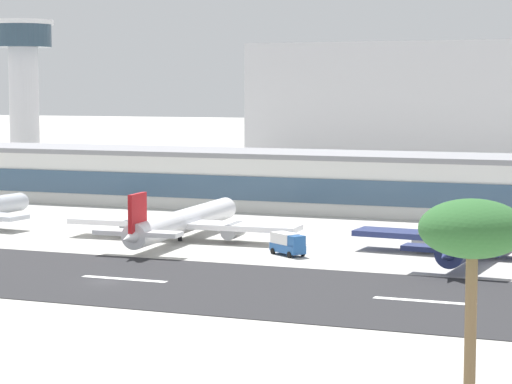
{
  "coord_description": "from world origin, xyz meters",
  "views": [
    {
      "loc": [
        64.93,
        -115.1,
        24.53
      ],
      "look_at": [
        4.29,
        42.32,
        7.81
      ],
      "focal_mm": 73.57,
      "sensor_mm": 36.0,
      "label": 1
    }
  ],
  "objects_px": {
    "control_tower": "(24,79)",
    "palm_tree_2": "(472,234)",
    "distant_hotel_block": "(441,110)",
    "service_box_truck_1": "(288,243)",
    "terminal_building": "(294,180)",
    "airliner_red_tail_gate_1": "(180,223)",
    "airliner_gold_tail_gate_2": "(481,237)"
  },
  "relations": [
    {
      "from": "service_box_truck_1",
      "to": "distant_hotel_block",
      "type": "bearing_deg",
      "value": 127.51
    },
    {
      "from": "distant_hotel_block",
      "to": "airliner_gold_tail_gate_2",
      "type": "relative_size",
      "value": 2.33
    },
    {
      "from": "control_tower",
      "to": "palm_tree_2",
      "type": "height_order",
      "value": "control_tower"
    },
    {
      "from": "airliner_gold_tail_gate_2",
      "to": "service_box_truck_1",
      "type": "xyz_separation_m",
      "value": [
        -26.96,
        -8.17,
        -1.17
      ]
    },
    {
      "from": "service_box_truck_1",
      "to": "palm_tree_2",
      "type": "height_order",
      "value": "palm_tree_2"
    },
    {
      "from": "palm_tree_2",
      "to": "airliner_red_tail_gate_1",
      "type": "bearing_deg",
      "value": 125.63
    },
    {
      "from": "distant_hotel_block",
      "to": "airliner_red_tail_gate_1",
      "type": "distance_m",
      "value": 144.2
    },
    {
      "from": "control_tower",
      "to": "airliner_gold_tail_gate_2",
      "type": "relative_size",
      "value": 0.95
    },
    {
      "from": "airliner_red_tail_gate_1",
      "to": "palm_tree_2",
      "type": "bearing_deg",
      "value": -146.83
    },
    {
      "from": "distant_hotel_block",
      "to": "airliner_gold_tail_gate_2",
      "type": "xyz_separation_m",
      "value": [
        34.07,
        -142.19,
        -15.6
      ]
    },
    {
      "from": "distant_hotel_block",
      "to": "service_box_truck_1",
      "type": "bearing_deg",
      "value": -87.29
    },
    {
      "from": "terminal_building",
      "to": "airliner_red_tail_gate_1",
      "type": "xyz_separation_m",
      "value": [
        -2.0,
        -50.5,
        -2.87
      ]
    },
    {
      "from": "airliner_red_tail_gate_1",
      "to": "service_box_truck_1",
      "type": "relative_size",
      "value": 7.03
    },
    {
      "from": "terminal_building",
      "to": "service_box_truck_1",
      "type": "relative_size",
      "value": 31.99
    },
    {
      "from": "terminal_building",
      "to": "palm_tree_2",
      "type": "xyz_separation_m",
      "value": [
        58.6,
        -135.03,
        9.35
      ]
    },
    {
      "from": "airliner_gold_tail_gate_2",
      "to": "service_box_truck_1",
      "type": "distance_m",
      "value": 28.19
    },
    {
      "from": "service_box_truck_1",
      "to": "terminal_building",
      "type": "bearing_deg",
      "value": 142.93
    },
    {
      "from": "control_tower",
      "to": "airliner_red_tail_gate_1",
      "type": "distance_m",
      "value": 121.93
    },
    {
      "from": "control_tower",
      "to": "airliner_red_tail_gate_1",
      "type": "height_order",
      "value": "control_tower"
    },
    {
      "from": "control_tower",
      "to": "distant_hotel_block",
      "type": "height_order",
      "value": "control_tower"
    },
    {
      "from": "distant_hotel_block",
      "to": "palm_tree_2",
      "type": "xyz_separation_m",
      "value": [
        46.66,
        -227.22,
        -3.38
      ]
    },
    {
      "from": "terminal_building",
      "to": "distant_hotel_block",
      "type": "height_order",
      "value": "distant_hotel_block"
    },
    {
      "from": "distant_hotel_block",
      "to": "service_box_truck_1",
      "type": "xyz_separation_m",
      "value": [
        7.12,
        -150.36,
        -16.76
      ]
    },
    {
      "from": "distant_hotel_block",
      "to": "service_box_truck_1",
      "type": "relative_size",
      "value": 16.43
    },
    {
      "from": "airliner_gold_tail_gate_2",
      "to": "palm_tree_2",
      "type": "distance_m",
      "value": 86.82
    },
    {
      "from": "distant_hotel_block",
      "to": "service_box_truck_1",
      "type": "height_order",
      "value": "distant_hotel_block"
    },
    {
      "from": "airliner_red_tail_gate_1",
      "to": "terminal_building",
      "type": "bearing_deg",
      "value": -4.72
    },
    {
      "from": "control_tower",
      "to": "terminal_building",
      "type": "bearing_deg",
      "value": -21.23
    },
    {
      "from": "terminal_building",
      "to": "control_tower",
      "type": "height_order",
      "value": "control_tower"
    },
    {
      "from": "terminal_building",
      "to": "distant_hotel_block",
      "type": "distance_m",
      "value": 93.82
    },
    {
      "from": "airliner_red_tail_gate_1",
      "to": "palm_tree_2",
      "type": "relative_size",
      "value": 2.53
    },
    {
      "from": "control_tower",
      "to": "service_box_truck_1",
      "type": "distance_m",
      "value": 142.44
    }
  ]
}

